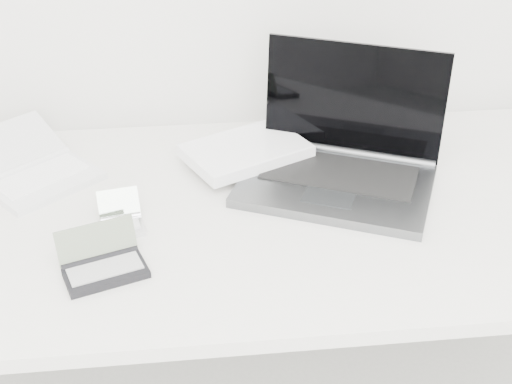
{
  "coord_description": "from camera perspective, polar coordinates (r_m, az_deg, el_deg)",
  "views": [
    {
      "loc": [
        -0.16,
        0.3,
        1.55
      ],
      "look_at": [
        -0.03,
        1.51,
        0.79
      ],
      "focal_mm": 50.0,
      "sensor_mm": 36.0,
      "label": 1
    }
  ],
  "objects": [
    {
      "name": "netbook_open_white",
      "position": [
        1.66,
        -17.32,
        1.6
      ],
      "size": [
        0.35,
        0.36,
        0.08
      ],
      "rotation": [
        0.0,
        0.0,
        0.69
      ],
      "color": "white",
      "rests_on": "desk"
    },
    {
      "name": "palmtop_charcoal",
      "position": [
        1.34,
        -12.12,
        -5.71
      ],
      "size": [
        0.17,
        0.15,
        0.08
      ],
      "rotation": [
        0.0,
        0.0,
        0.33
      ],
      "color": "black",
      "rests_on": "desk"
    },
    {
      "name": "desk",
      "position": [
        1.53,
        0.96,
        -2.54
      ],
      "size": [
        1.6,
        0.8,
        0.73
      ],
      "color": "white",
      "rests_on": "ground"
    },
    {
      "name": "laptop_large",
      "position": [
        1.59,
        4.76,
        2.76
      ],
      "size": [
        0.6,
        0.48,
        0.28
      ],
      "rotation": [
        0.0,
        0.0,
        -0.42
      ],
      "color": "#585A5D",
      "rests_on": "desk"
    },
    {
      "name": "pda_silver",
      "position": [
        1.45,
        -10.69,
        -2.3
      ],
      "size": [
        0.1,
        0.11,
        0.06
      ],
      "rotation": [
        0.0,
        0.0,
        0.18
      ],
      "color": "silver",
      "rests_on": "desk"
    }
  ]
}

